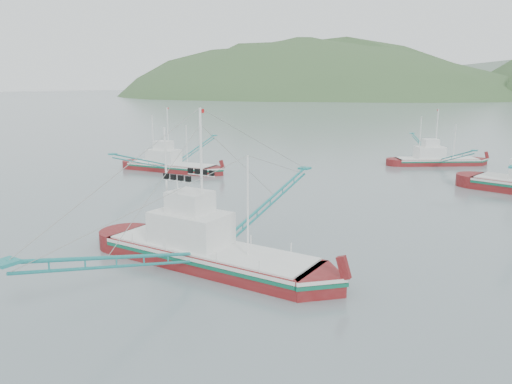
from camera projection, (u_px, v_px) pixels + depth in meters
The scene contains 5 objects.
ground at pixel (209, 253), 34.15m from camera, with size 1200.00×1200.00×0.00m, color slate.
main_boat at pixel (206, 242), 31.69m from camera, with size 14.67×26.55×10.74m.
bg_boat_far at pixel (437, 152), 70.50m from camera, with size 15.38×18.72×8.47m.
bg_boat_left at pixel (170, 161), 65.71m from camera, with size 12.57×22.16×9.00m.
headland_left at pixel (300, 96), 425.22m from camera, with size 448.00×308.00×210.00m, color #35542B.
Camera 1 is at (20.09, -25.67, 11.45)m, focal length 35.00 mm.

